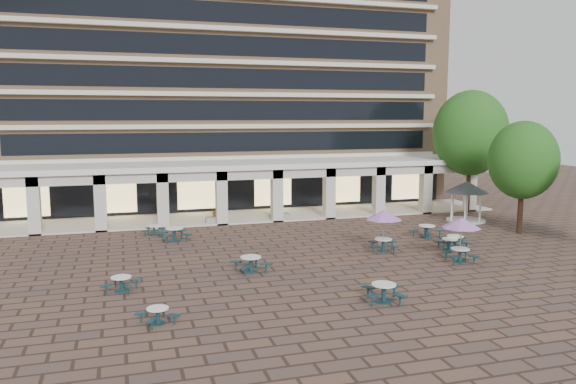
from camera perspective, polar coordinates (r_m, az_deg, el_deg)
The scene contains 19 objects.
ground at distance 30.51m, azimuth 1.29°, elevation -7.39°, with size 120.00×120.00×0.00m, color brown.
apartment_building at distance 54.44m, azimuth -7.15°, elevation 12.59°, with size 40.00×15.50×25.20m.
retail_arcade at distance 44.05m, azimuth -4.63°, elevation 1.26°, with size 42.00×6.60×4.40m.
picnic_table_1 at distance 22.68m, azimuth -13.10°, elevation -12.00°, with size 1.74×1.74×0.64m.
picnic_table_2 at distance 24.88m, azimuth 9.70°, elevation -9.89°, with size 2.10×2.10×0.80m.
picnic_table_5 at distance 27.02m, azimuth -16.57°, elevation -8.82°, with size 1.89×1.89×0.69m.
picnic_table_6 at distance 33.41m, azimuth 9.72°, elevation -2.46°, with size 2.14×2.14×2.48m.
picnic_table_7 at distance 35.64m, azimuth 16.61°, elevation -4.76°, with size 2.00×2.00×0.74m.
picnic_table_8 at distance 29.07m, azimuth -3.80°, elevation -7.19°, with size 2.07×2.07×0.81m.
picnic_table_9 at distance 36.72m, azimuth -11.46°, elevation -4.11°, with size 2.12×2.12×0.86m.
picnic_table_10 at distance 34.93m, azimuth 16.11°, elevation -5.03°, with size 1.84×1.84×0.70m.
picnic_table_11 at distance 31.98m, azimuth 17.20°, elevation -3.18°, with size 2.14×2.14×2.47m.
picnic_table_12 at distance 38.81m, azimuth -13.47°, elevation -3.71°, with size 1.72×1.72×0.66m.
picnic_table_13 at distance 38.13m, azimuth 13.92°, elevation -3.79°, with size 2.20×2.20×0.81m.
gazebo at distance 44.46m, azimuth 17.70°, elevation 0.04°, with size 3.25×3.25×3.02m.
tree_east_a at distance 40.97m, azimuth 22.77°, elevation 3.00°, with size 4.59×4.59×7.65m.
tree_east_c at distance 48.12m, azimuth 18.06°, elevation 5.71°, with size 6.02×6.02×10.03m.
planter_left at distance 42.10m, azimuth -7.35°, elevation -2.44°, with size 1.50×0.82×1.32m.
planter_right at distance 43.16m, azimuth -0.87°, elevation -2.20°, with size 1.50×0.60×1.25m.
Camera 1 is at (-9.08, -28.01, 7.99)m, focal length 35.00 mm.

